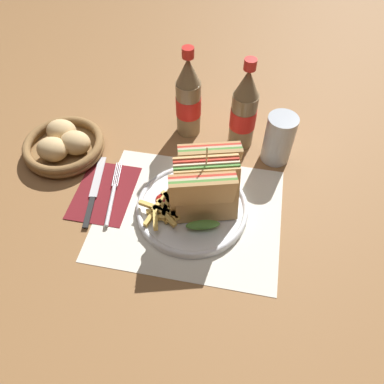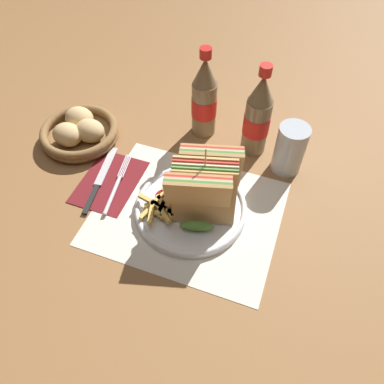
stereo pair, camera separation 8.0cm
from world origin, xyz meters
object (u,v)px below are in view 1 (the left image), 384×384
(fork, at_px, (112,198))
(knife, at_px, (94,191))
(plate_main, at_px, (190,208))
(coke_bottle_near, at_px, (188,99))
(club_sandwich, at_px, (205,183))
(glass_near, at_px, (278,141))
(coke_bottle_far, at_px, (244,111))
(bread_basket, at_px, (64,145))

(fork, bearing_deg, knife, 153.47)
(plate_main, height_order, knife, plate_main)
(coke_bottle_near, bearing_deg, club_sandwich, -70.86)
(knife, distance_m, glass_near, 0.44)
(fork, bearing_deg, glass_near, 21.30)
(plate_main, bearing_deg, coke_bottle_far, 70.62)
(coke_bottle_near, distance_m, bread_basket, 0.32)
(club_sandwich, xyz_separation_m, glass_near, (0.14, 0.18, -0.03))
(glass_near, distance_m, bread_basket, 0.52)
(plate_main, relative_size, club_sandwich, 1.28)
(coke_bottle_near, xyz_separation_m, bread_basket, (-0.28, -0.14, -0.08))
(knife, relative_size, coke_bottle_near, 0.87)
(coke_bottle_near, bearing_deg, coke_bottle_far, -8.07)
(plate_main, xyz_separation_m, knife, (-0.22, 0.01, -0.00))
(club_sandwich, relative_size, knife, 0.92)
(plate_main, relative_size, glass_near, 1.97)
(coke_bottle_far, distance_m, bread_basket, 0.44)
(plate_main, xyz_separation_m, glass_near, (0.17, 0.20, 0.04))
(club_sandwich, relative_size, bread_basket, 0.97)
(plate_main, distance_m, fork, 0.18)
(fork, xyz_separation_m, bread_basket, (-0.16, 0.12, 0.02))
(glass_near, xyz_separation_m, bread_basket, (-0.51, -0.08, -0.03))
(coke_bottle_far, bearing_deg, knife, -143.42)
(coke_bottle_far, bearing_deg, bread_basket, -164.29)
(coke_bottle_near, bearing_deg, knife, -124.49)
(knife, distance_m, coke_bottle_near, 0.31)
(plate_main, relative_size, coke_bottle_near, 1.04)
(bread_basket, bearing_deg, club_sandwich, -15.36)
(club_sandwich, xyz_separation_m, knife, (-0.25, -0.01, -0.07))
(knife, relative_size, bread_basket, 1.05)
(club_sandwich, bearing_deg, bread_basket, 164.64)
(plate_main, height_order, coke_bottle_far, coke_bottle_far)
(club_sandwich, xyz_separation_m, fork, (-0.20, -0.02, -0.07))
(fork, distance_m, coke_bottle_far, 0.37)
(knife, height_order, bread_basket, bread_basket)
(fork, relative_size, bread_basket, 0.92)
(bread_basket, bearing_deg, fork, -37.56)
(plate_main, height_order, coke_bottle_near, coke_bottle_near)
(coke_bottle_near, xyz_separation_m, coke_bottle_far, (0.14, -0.02, 0.00))
(glass_near, height_order, bread_basket, glass_near)
(club_sandwich, height_order, knife, club_sandwich)
(knife, bearing_deg, coke_bottle_near, 46.40)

